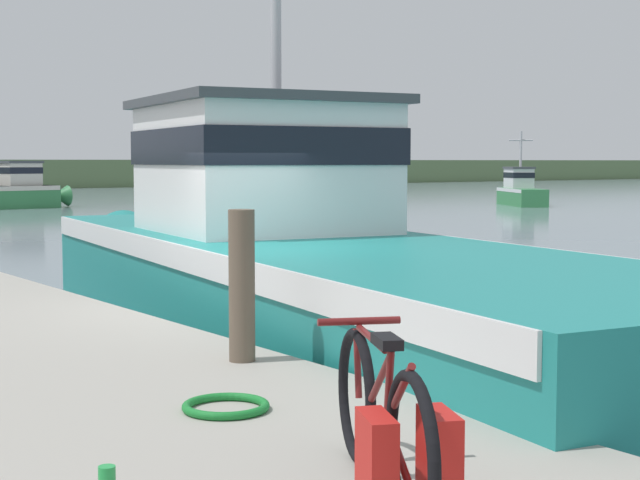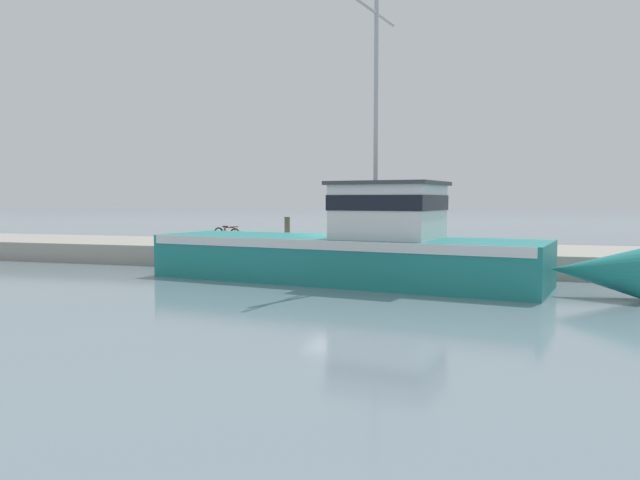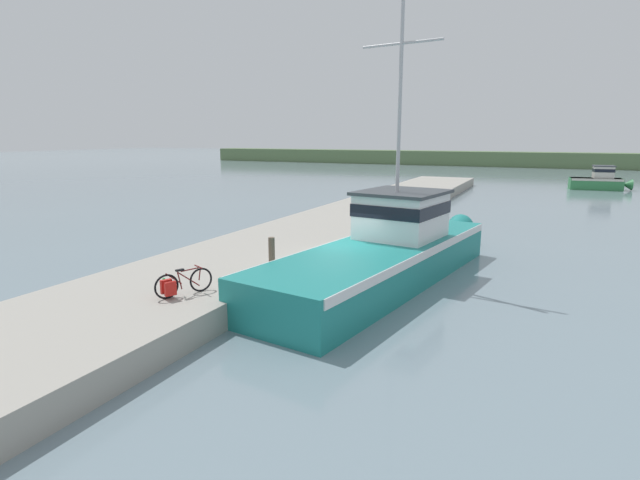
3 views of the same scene
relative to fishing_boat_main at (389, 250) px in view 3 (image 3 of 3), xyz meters
name	(u,v)px [view 3 (image 3 of 3)]	position (x,y,z in m)	size (l,w,h in m)	color
ground_plane	(344,281)	(-1.42, -0.98, -1.13)	(320.00, 320.00, 0.00)	gray
dock_pier	(253,260)	(-5.40, -0.98, -0.73)	(5.78, 80.00, 0.80)	#A39E93
fishing_boat_main	(389,250)	(0.00, 0.00, 0.00)	(5.44, 15.45, 10.24)	teal
boat_green_anchored	(599,180)	(9.53, 39.52, -0.19)	(5.72, 2.36, 2.43)	#337F47
bicycle_touring	(179,284)	(-4.09, -6.86, 0.03)	(0.85, 1.63, 0.79)	black
mooring_post	(272,255)	(-2.94, -3.62, 0.28)	(0.21, 0.21, 1.22)	brown
hose_coil	(227,279)	(-3.84, -4.90, -0.30)	(0.57, 0.57, 0.06)	#197A2D
water_bottle_on_curb	(164,282)	(-5.23, -6.24, -0.21)	(0.08, 0.08, 0.24)	green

